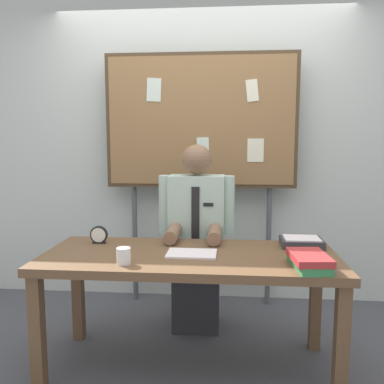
{
  "coord_description": "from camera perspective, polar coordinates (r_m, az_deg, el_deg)",
  "views": [
    {
      "loc": [
        0.21,
        -2.32,
        1.4
      ],
      "look_at": [
        0.0,
        0.17,
        1.08
      ],
      "focal_mm": 37.51,
      "sensor_mm": 36.0,
      "label": 1
    }
  ],
  "objects": [
    {
      "name": "desk",
      "position": [
        2.45,
        -0.35,
        -10.72
      ],
      "size": [
        1.75,
        0.73,
        0.73
      ],
      "color": "brown",
      "rests_on": "ground_plane"
    },
    {
      "name": "ground_plane",
      "position": [
        2.72,
        -0.33,
        -23.68
      ],
      "size": [
        12.0,
        12.0,
        0.0
      ],
      "primitive_type": "plane",
      "color": "#4C4C51"
    },
    {
      "name": "desk_clock",
      "position": [
        2.71,
        -13.1,
        -6.04
      ],
      "size": [
        0.12,
        0.04,
        0.12
      ],
      "color": "black",
      "rests_on": "desk"
    },
    {
      "name": "open_notebook",
      "position": [
        2.4,
        -0.05,
        -8.76
      ],
      "size": [
        0.29,
        0.21,
        0.01
      ],
      "primitive_type": "cube",
      "rotation": [
        0.0,
        0.0,
        -0.01
      ],
      "color": "silver",
      "rests_on": "desk"
    },
    {
      "name": "paper_tray",
      "position": [
        2.67,
        15.3,
        -6.89
      ],
      "size": [
        0.26,
        0.2,
        0.06
      ],
      "color": "#333338",
      "rests_on": "desk"
    },
    {
      "name": "book_stack",
      "position": [
        2.23,
        16.32,
        -9.37
      ],
      "size": [
        0.21,
        0.32,
        0.08
      ],
      "color": "#337F47",
      "rests_on": "desk"
    },
    {
      "name": "coffee_mug",
      "position": [
        2.25,
        -9.7,
        -8.95
      ],
      "size": [
        0.08,
        0.08,
        0.09
      ],
      "primitive_type": "cylinder",
      "color": "white",
      "rests_on": "desk"
    },
    {
      "name": "person",
      "position": [
        2.98,
        0.64,
        -7.45
      ],
      "size": [
        0.55,
        0.56,
        1.37
      ],
      "color": "#2D2D33",
      "rests_on": "ground_plane"
    },
    {
      "name": "bulletin_board",
      "position": [
        3.34,
        1.26,
        9.59
      ],
      "size": [
        1.58,
        0.09,
        2.1
      ],
      "color": "#4C3823",
      "rests_on": "ground_plane"
    },
    {
      "name": "back_wall",
      "position": [
        3.54,
        1.46,
        6.54
      ],
      "size": [
        6.4,
        0.08,
        2.7
      ],
      "primitive_type": "cube",
      "color": "silver",
      "rests_on": "ground_plane"
    }
  ]
}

